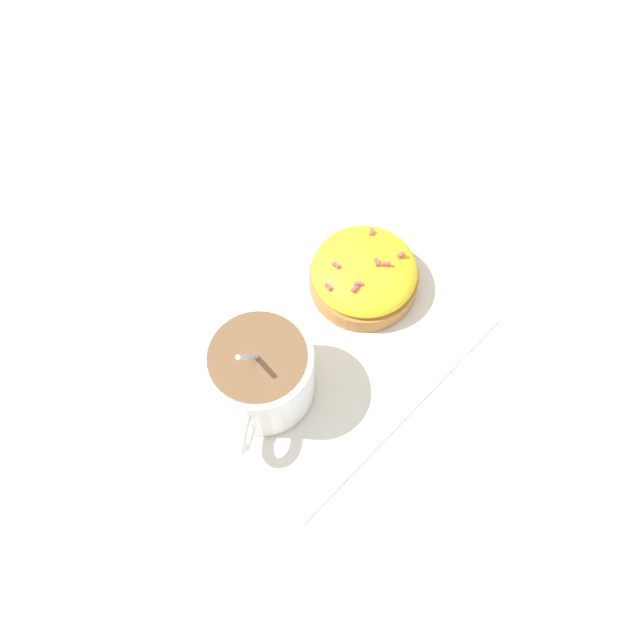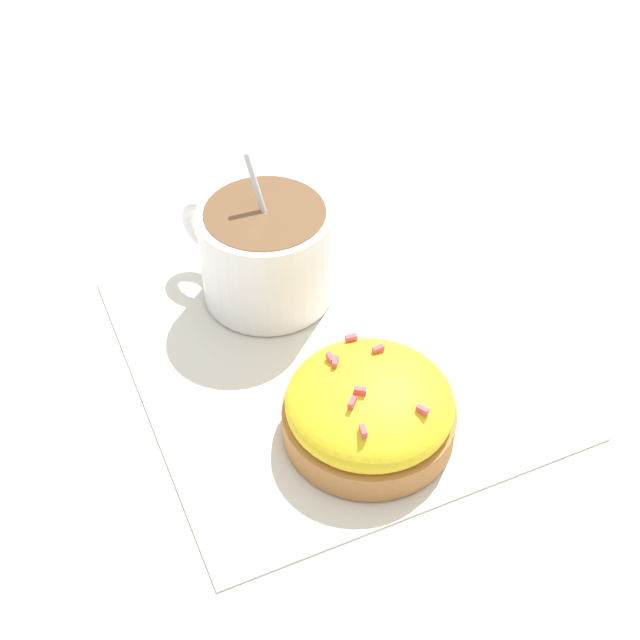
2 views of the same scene
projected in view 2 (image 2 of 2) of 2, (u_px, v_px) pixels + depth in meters
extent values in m
plane|color=silver|center=(332.00, 356.00, 0.59)|extent=(3.00, 3.00, 0.00)
cube|color=white|center=(332.00, 355.00, 0.58)|extent=(0.27, 0.26, 0.00)
cylinder|color=white|center=(267.00, 253.00, 0.60)|extent=(0.09, 0.09, 0.07)
cylinder|color=brown|center=(265.00, 219.00, 0.58)|extent=(0.08, 0.08, 0.01)
torus|color=white|center=(207.00, 226.00, 0.62)|extent=(0.04, 0.03, 0.04)
ellipsoid|color=silver|center=(248.00, 261.00, 0.64)|extent=(0.03, 0.02, 0.01)
cylinder|color=silver|center=(270.00, 231.00, 0.58)|extent=(0.05, 0.01, 0.10)
cylinder|color=#B2753D|center=(369.00, 420.00, 0.53)|extent=(0.10, 0.10, 0.02)
ellipsoid|color=yellow|center=(370.00, 402.00, 0.52)|extent=(0.10, 0.10, 0.04)
cube|color=#EA4C56|center=(378.00, 349.00, 0.53)|extent=(0.00, 0.01, 0.00)
cube|color=#EA4C56|center=(360.00, 391.00, 0.50)|extent=(0.01, 0.01, 0.00)
cube|color=#EA4C56|center=(347.00, 340.00, 0.54)|extent=(0.00, 0.01, 0.00)
cube|color=#EA4C56|center=(422.00, 410.00, 0.50)|extent=(0.01, 0.01, 0.00)
cube|color=#EA4C56|center=(363.00, 431.00, 0.49)|extent=(0.01, 0.00, 0.00)
cube|color=#EA4C56|center=(335.00, 362.00, 0.52)|extent=(0.01, 0.01, 0.00)
cube|color=#EA4C56|center=(331.00, 358.00, 0.52)|extent=(0.01, 0.00, 0.00)
cube|color=#EA4C56|center=(352.00, 403.00, 0.50)|extent=(0.01, 0.01, 0.00)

